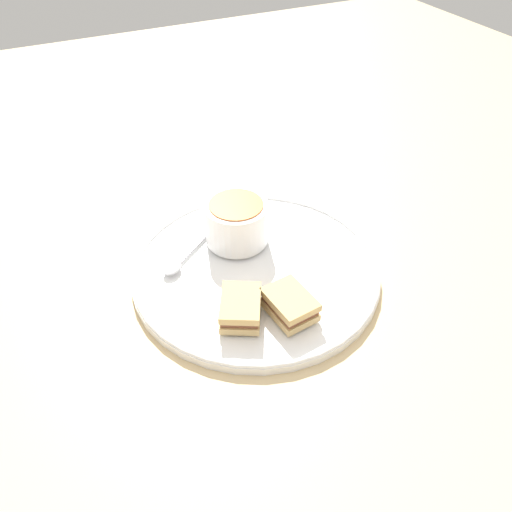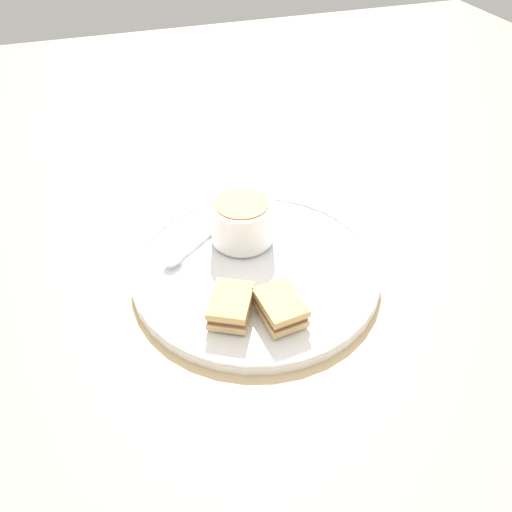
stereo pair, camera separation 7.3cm
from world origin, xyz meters
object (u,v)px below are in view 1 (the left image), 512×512
soup_bowl (236,222)px  sandwich_half_near (241,308)px  spoon (176,264)px  sandwich_half_far (290,304)px

soup_bowl → sandwich_half_near: (-0.15, 0.06, -0.02)m
spoon → sandwich_half_near: (-0.13, -0.05, 0.01)m
soup_bowl → sandwich_half_near: 0.16m
sandwich_half_near → sandwich_half_far: bearing=-110.4°
soup_bowl → sandwich_half_far: (-0.17, -0.00, -0.02)m
soup_bowl → sandwich_half_near: soup_bowl is taller
spoon → soup_bowl: bearing=153.5°
soup_bowl → spoon: 0.11m
sandwich_half_near → soup_bowl: bearing=-22.1°
soup_bowl → sandwich_half_far: soup_bowl is taller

